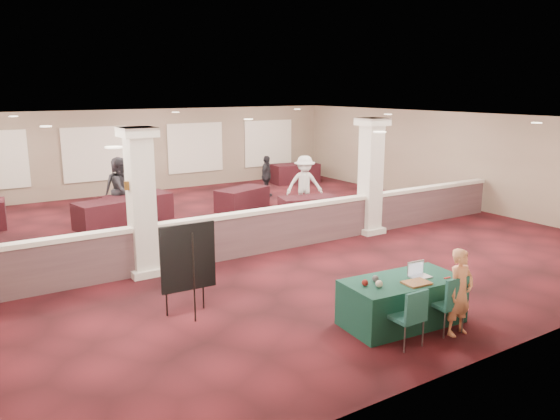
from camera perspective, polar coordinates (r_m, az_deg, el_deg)
ground at (r=15.09m, az=-3.16°, el=-2.72°), size 16.00×16.00×0.00m
wall_back at (r=22.00m, az=-13.66°, el=6.05°), size 16.00×0.04×3.20m
wall_front at (r=8.88m, az=23.28°, el=-4.06°), size 16.00×0.04×3.20m
wall_right at (r=19.90m, az=17.29°, el=5.17°), size 0.04×16.00×3.20m
ceiling at (r=14.57m, az=-3.32°, el=9.51°), size 16.00×16.00×0.02m
partition_wall at (r=13.70m, az=-0.08°, el=-1.83°), size 15.60×0.28×1.10m
column_left at (r=11.98m, az=-14.31°, el=0.91°), size 0.72×0.72×3.20m
column_right at (r=15.28m, az=9.44°, el=3.61°), size 0.72×0.72×3.20m
sconce_left at (r=11.83m, az=-15.69°, el=2.47°), size 0.12×0.12×0.18m
sconce_right at (r=12.01m, az=-13.14°, el=2.76°), size 0.12×0.12×0.18m
near_table at (r=9.76m, az=12.63°, el=-9.29°), size 2.16×1.22×0.80m
conf_chair_main at (r=9.51m, az=17.35°, el=-8.92°), size 0.54×0.54×1.00m
conf_chair_side at (r=8.88m, az=13.42°, el=-10.42°), size 0.49×0.49×0.96m
easel_board at (r=9.70m, az=-9.59°, el=-5.00°), size 1.00×0.52×1.70m
woman at (r=9.48m, az=18.30°, el=-8.16°), size 0.54×0.37×1.46m
far_table_front_left at (r=16.62m, az=-17.26°, el=-0.42°), size 2.13×1.35×0.80m
far_table_front_center at (r=18.23m, az=-3.96°, el=1.15°), size 2.01×1.47×0.73m
far_table_front_right at (r=16.89m, az=3.01°, el=0.20°), size 1.93×1.32×0.71m
far_table_back_center at (r=17.32m, az=-14.70°, el=0.26°), size 2.09×1.23×0.81m
far_table_back_right at (r=23.49m, az=1.56°, el=3.86°), size 2.10×1.25×0.81m
attendee_a at (r=17.35m, az=-16.06°, el=2.06°), size 1.03×0.96×1.90m
attendee_b at (r=17.79m, az=2.57°, el=2.72°), size 1.31×0.96×1.86m
attendee_c at (r=20.38m, az=-1.42°, el=3.54°), size 0.97×0.91×1.54m
attendee_d at (r=18.03m, az=-16.39°, el=2.39°), size 0.94×0.52×1.88m
laptop_base at (r=9.79m, az=14.43°, el=-6.77°), size 0.38×0.28×0.02m
laptop_screen at (r=9.83m, az=13.98°, el=-5.85°), size 0.36×0.04×0.24m
screen_glow at (r=9.83m, az=14.01°, el=-5.96°), size 0.33×0.03×0.21m
knitting at (r=9.46m, az=14.08°, el=-7.40°), size 0.46×0.36×0.03m
yarn_cream at (r=9.16m, az=10.32°, el=-7.60°), size 0.12×0.12×0.12m
yarn_red at (r=9.19m, az=8.87°, el=-7.51°), size 0.11×0.11×0.11m
yarn_grey at (r=9.40m, az=9.94°, el=-7.06°), size 0.11×0.11×0.11m
scissors at (r=9.87m, az=17.07°, el=-6.79°), size 0.13×0.04×0.01m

